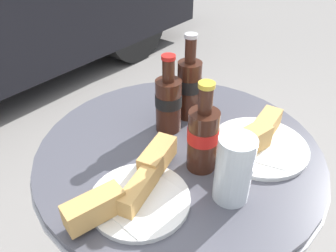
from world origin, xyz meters
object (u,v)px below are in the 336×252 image
(lunch_plate_near, at_px, (258,141))
(lunch_plate_far, at_px, (135,190))
(bistro_table, at_px, (178,189))
(cola_bottle_center, at_px, (203,137))
(cola_bottle_right, at_px, (168,102))
(drinking_glass, at_px, (233,172))
(cola_bottle_left, at_px, (189,86))

(lunch_plate_near, xyz_separation_m, lunch_plate_far, (-0.32, 0.13, 0.00))
(bistro_table, distance_m, cola_bottle_center, 0.26)
(bistro_table, bearing_deg, lunch_plate_far, -171.15)
(cola_bottle_right, xyz_separation_m, cola_bottle_center, (-0.07, -0.16, 0.00))
(bistro_table, bearing_deg, drinking_glass, -109.80)
(bistro_table, distance_m, lunch_plate_far, 0.27)
(drinking_glass, distance_m, lunch_plate_far, 0.21)
(cola_bottle_left, xyz_separation_m, drinking_glass, (-0.20, -0.25, -0.03))
(cola_bottle_left, height_order, drinking_glass, cola_bottle_left)
(cola_bottle_center, bearing_deg, lunch_plate_near, -26.81)
(cola_bottle_left, bearing_deg, cola_bottle_center, -136.66)
(cola_bottle_left, height_order, cola_bottle_center, cola_bottle_left)
(lunch_plate_far, bearing_deg, cola_bottle_center, -17.21)
(lunch_plate_far, bearing_deg, drinking_glass, -50.19)
(cola_bottle_left, bearing_deg, lunch_plate_near, -93.12)
(cola_bottle_center, bearing_deg, bistro_table, 72.85)
(bistro_table, height_order, drinking_glass, drinking_glass)
(cola_bottle_center, height_order, lunch_plate_near, cola_bottle_center)
(cola_bottle_left, xyz_separation_m, lunch_plate_near, (-0.01, -0.23, -0.08))
(cola_bottle_left, xyz_separation_m, lunch_plate_far, (-0.33, -0.10, -0.07))
(cola_bottle_right, height_order, lunch_plate_near, cola_bottle_right)
(bistro_table, relative_size, lunch_plate_near, 2.99)
(cola_bottle_right, xyz_separation_m, lunch_plate_near, (0.07, -0.23, -0.06))
(cola_bottle_center, xyz_separation_m, drinking_glass, (-0.04, -0.10, -0.02))
(cola_bottle_left, distance_m, lunch_plate_far, 0.35)
(drinking_glass, height_order, lunch_plate_far, drinking_glass)
(cola_bottle_center, height_order, lunch_plate_far, cola_bottle_center)
(cola_bottle_right, height_order, cola_bottle_center, cola_bottle_center)
(drinking_glass, xyz_separation_m, lunch_plate_far, (-0.13, 0.16, -0.05))
(drinking_glass, distance_m, lunch_plate_near, 0.20)
(cola_bottle_left, distance_m, cola_bottle_center, 0.22)
(bistro_table, height_order, lunch_plate_near, lunch_plate_near)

